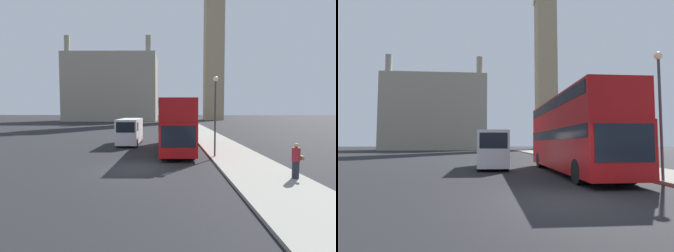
{
  "view_description": "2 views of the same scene",
  "coord_description": "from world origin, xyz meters",
  "views": [
    {
      "loc": [
        2.08,
        -15.58,
        3.54
      ],
      "look_at": [
        1.94,
        5.81,
        2.19
      ],
      "focal_mm": 28.0,
      "sensor_mm": 36.0,
      "label": 1
    },
    {
      "loc": [
        -2.44,
        -7.81,
        1.74
      ],
      "look_at": [
        -0.48,
        17.05,
        3.41
      ],
      "focal_mm": 28.0,
      "sensor_mm": 36.0,
      "label": 2
    }
  ],
  "objects": [
    {
      "name": "ground_plane",
      "position": [
        0.0,
        0.0,
        0.0
      ],
      "size": [
        300.0,
        300.0,
        0.0
      ],
      "primitive_type": "plane",
      "color": "black"
    },
    {
      "name": "street_lamp",
      "position": [
        5.35,
        3.22,
        3.92
      ],
      "size": [
        0.36,
        0.36,
        5.74
      ],
      "color": "#38383D",
      "rests_on": "sidewalk_strip"
    },
    {
      "name": "clock_tower",
      "position": [
        16.83,
        73.64,
        34.88
      ],
      "size": [
        6.62,
        6.79,
        68.1
      ],
      "color": "tan",
      "rests_on": "ground_plane"
    },
    {
      "name": "red_double_decker_bus",
      "position": [
        2.65,
        7.11,
        2.42
      ],
      "size": [
        2.64,
        11.4,
        4.33
      ],
      "color": "#A80F11",
      "rests_on": "ground_plane"
    },
    {
      "name": "white_van",
      "position": [
        -1.95,
        10.78,
        1.39
      ],
      "size": [
        2.03,
        5.64,
        2.59
      ],
      "color": "white",
      "rests_on": "ground_plane"
    },
    {
      "name": "building_block_distant",
      "position": [
        -15.78,
        66.44,
        10.16
      ],
      "size": [
        27.51,
        13.41,
        24.69
      ],
      "color": "#9E937F",
      "rests_on": "ground_plane"
    }
  ]
}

